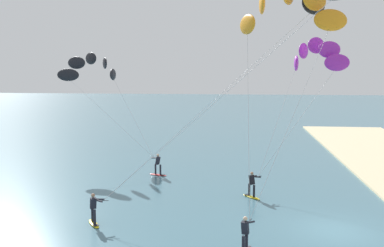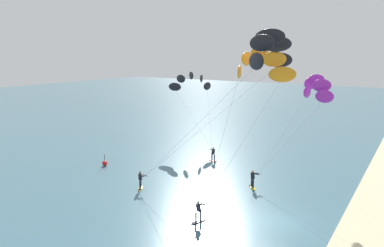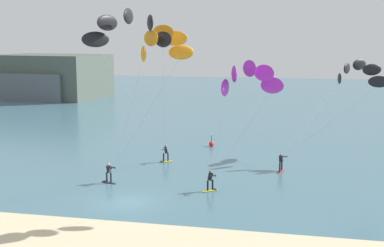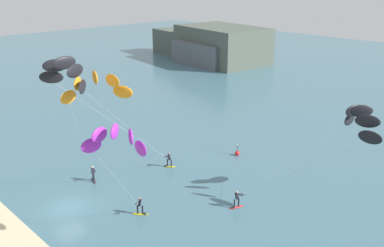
{
  "view_description": "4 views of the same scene",
  "coord_description": "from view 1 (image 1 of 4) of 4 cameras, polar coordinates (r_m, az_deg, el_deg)",
  "views": [
    {
      "loc": [
        -21.79,
        4.97,
        8.15
      ],
      "look_at": [
        5.37,
        7.92,
        4.72
      ],
      "focal_mm": 40.5,
      "sensor_mm": 36.0,
      "label": 1
    },
    {
      "loc": [
        -23.69,
        -8.14,
        12.1
      ],
      "look_at": [
        0.66,
        7.65,
        6.39
      ],
      "focal_mm": 33.45,
      "sensor_mm": 36.0,
      "label": 2
    },
    {
      "loc": [
        11.86,
        -33.69,
        11.72
      ],
      "look_at": [
        3.67,
        5.09,
        5.08
      ],
      "focal_mm": 48.02,
      "sensor_mm": 36.0,
      "label": 3
    },
    {
      "loc": [
        32.91,
        -16.02,
        20.15
      ],
      "look_at": [
        4.72,
        11.0,
        6.69
      ],
      "focal_mm": 40.85,
      "sensor_mm": 36.0,
      "label": 4
    }
  ],
  "objects": [
    {
      "name": "ground_plane",
      "position": [
        23.79,
        18.35,
        -13.25
      ],
      "size": [
        240.0,
        240.0,
        0.0
      ],
      "primitive_type": "plane",
      "color": "#426B7A"
    },
    {
      "name": "kitesurfer_nearshore",
      "position": [
        23.99,
        12.3,
        13.69
      ],
      "size": [
        7.86,
        5.65,
        12.64
      ],
      "color": "#333338",
      "rests_on": "ground"
    },
    {
      "name": "kitesurfer_mid_water",
      "position": [
        30.66,
        15.66,
        8.05
      ],
      "size": [
        6.2,
        6.8,
        10.3
      ],
      "color": "yellow",
      "rests_on": "ground"
    },
    {
      "name": "kitesurfer_downwind",
      "position": [
        41.22,
        -12.89,
        6.91
      ],
      "size": [
        10.12,
        10.88,
        9.69
      ],
      "color": "red",
      "rests_on": "ground"
    }
  ]
}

